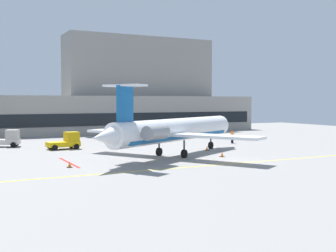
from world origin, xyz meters
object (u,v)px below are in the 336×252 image
fuel_tank (170,129)px  marshaller (232,137)px  regional_jet (174,130)px  pushback_tractor (66,141)px  baggage_tug (8,139)px

fuel_tank → marshaller: fuel_tank is taller
regional_jet → marshaller: (14.42, 9.24, -1.96)m
marshaller → fuel_tank: bearing=109.5°
pushback_tractor → fuel_tank: 20.87m
baggage_tug → fuel_tank: size_ratio=0.65×
baggage_tug → pushback_tractor: 8.92m
baggage_tug → pushback_tractor: (6.44, -6.17, -0.04)m
regional_jet → marshaller: bearing=32.7°
pushback_tractor → fuel_tank: bearing=23.0°
regional_jet → baggage_tug: regional_jet is taller
regional_jet → pushback_tractor: (-8.92, 12.79, -1.92)m
baggage_tug → marshaller: (29.78, -9.72, -0.08)m
fuel_tank → pushback_tractor: bearing=-157.0°
pushback_tractor → fuel_tank: (19.20, 8.16, 0.59)m
regional_jet → baggage_tug: (-15.36, 18.96, -1.88)m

